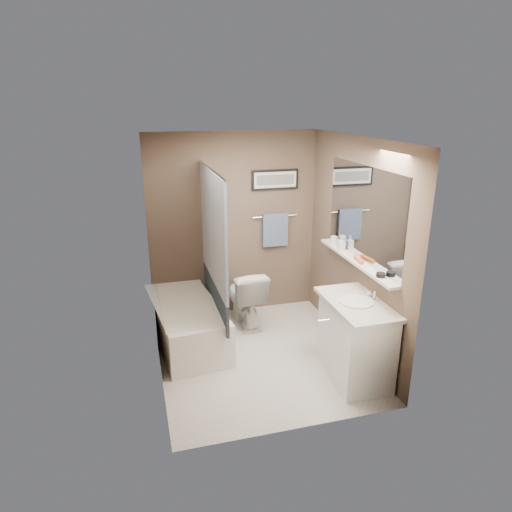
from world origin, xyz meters
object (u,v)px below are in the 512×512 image
object	(u,v)px
glass_jar	(334,240)
soap_bottle	(341,243)
bathtub	(186,323)
hair_brush_front	(358,260)
toilet	(245,297)
vanity	(355,341)
candle_bowl_near	(381,275)

from	to	relation	value
glass_jar	soap_bottle	bearing A→B (deg)	-90.00
glass_jar	bathtub	bearing A→B (deg)	175.92
bathtub	hair_brush_front	distance (m)	2.13
toilet	glass_jar	bearing A→B (deg)	153.45
vanity	candle_bowl_near	bearing A→B (deg)	-15.23
toilet	vanity	distance (m)	1.65
toilet	vanity	world-z (taller)	vanity
hair_brush_front	soap_bottle	size ratio (longest dim) A/B	1.44
bathtub	glass_jar	xyz separation A→B (m)	(1.79, -0.13, 0.92)
glass_jar	soap_bottle	world-z (taller)	soap_bottle
candle_bowl_near	hair_brush_front	distance (m)	0.46
candle_bowl_near	glass_jar	size ratio (longest dim) A/B	0.90
glass_jar	candle_bowl_near	bearing A→B (deg)	-90.00
hair_brush_front	toilet	bearing A→B (deg)	133.94
bathtub	vanity	bearing A→B (deg)	-42.78
toilet	glass_jar	world-z (taller)	glass_jar
bathtub	hair_brush_front	world-z (taller)	hair_brush_front
candle_bowl_near	hair_brush_front	bearing A→B (deg)	90.00
hair_brush_front	bathtub	bearing A→B (deg)	157.00
hair_brush_front	glass_jar	distance (m)	0.63
soap_bottle	hair_brush_front	bearing A→B (deg)	-90.00
bathtub	glass_jar	size ratio (longest dim) A/B	15.00
toilet	glass_jar	size ratio (longest dim) A/B	7.50
toilet	candle_bowl_near	world-z (taller)	candle_bowl_near
glass_jar	vanity	bearing A→B (deg)	-100.21
bathtub	glass_jar	bearing A→B (deg)	-11.04
vanity	candle_bowl_near	distance (m)	0.76
bathtub	toilet	world-z (taller)	toilet
bathtub	candle_bowl_near	bearing A→B (deg)	-41.29
toilet	soap_bottle	world-z (taller)	soap_bottle
vanity	glass_jar	xyz separation A→B (m)	(0.19, 1.03, 0.77)
vanity	candle_bowl_near	size ratio (longest dim) A/B	10.00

